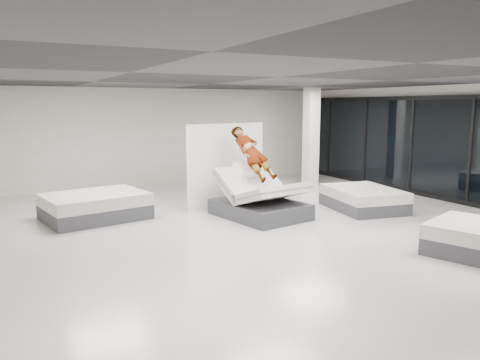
{
  "coord_description": "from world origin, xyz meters",
  "views": [
    {
      "loc": [
        -5.03,
        -8.15,
        2.64
      ],
      "look_at": [
        -0.39,
        1.0,
        1.0
      ],
      "focal_mm": 35.0,
      "sensor_mm": 36.0,
      "label": 1
    }
  ],
  "objects_px": {
    "flat_bed_left_far": "(95,206)",
    "column": "(311,137)",
    "person": "(252,163)",
    "divider_panel": "(227,165)",
    "hero_bed": "(260,200)",
    "flat_bed_right_far": "(363,199)",
    "remote": "(268,172)"
  },
  "relations": [
    {
      "from": "remote",
      "to": "flat_bed_left_far",
      "type": "distance_m",
      "value": 4.16
    },
    {
      "from": "person",
      "to": "remote",
      "type": "distance_m",
      "value": 0.46
    },
    {
      "from": "hero_bed",
      "to": "divider_panel",
      "type": "xyz_separation_m",
      "value": [
        -0.17,
        1.49,
        0.68
      ]
    },
    {
      "from": "hero_bed",
      "to": "remote",
      "type": "bearing_deg",
      "value": 0.64
    },
    {
      "from": "person",
      "to": "divider_panel",
      "type": "bearing_deg",
      "value": 85.13
    },
    {
      "from": "flat_bed_right_far",
      "to": "remote",
      "type": "bearing_deg",
      "value": 169.26
    },
    {
      "from": "flat_bed_left_far",
      "to": "flat_bed_right_far",
      "type": "bearing_deg",
      "value": -18.14
    },
    {
      "from": "flat_bed_left_far",
      "to": "remote",
      "type": "bearing_deg",
      "value": -22.8
    },
    {
      "from": "remote",
      "to": "hero_bed",
      "type": "bearing_deg",
      "value": 170.23
    },
    {
      "from": "divider_panel",
      "to": "flat_bed_left_far",
      "type": "height_order",
      "value": "divider_panel"
    },
    {
      "from": "person",
      "to": "column",
      "type": "xyz_separation_m",
      "value": [
        3.72,
        2.83,
        0.32
      ]
    },
    {
      "from": "hero_bed",
      "to": "flat_bed_right_far",
      "type": "xyz_separation_m",
      "value": [
        2.76,
        -0.48,
        -0.14
      ]
    },
    {
      "from": "remote",
      "to": "divider_panel",
      "type": "height_order",
      "value": "divider_panel"
    },
    {
      "from": "hero_bed",
      "to": "person",
      "type": "distance_m",
      "value": 0.92
    },
    {
      "from": "divider_panel",
      "to": "flat_bed_left_far",
      "type": "relative_size",
      "value": 0.97
    },
    {
      "from": "divider_panel",
      "to": "flat_bed_right_far",
      "type": "distance_m",
      "value": 3.62
    },
    {
      "from": "flat_bed_left_far",
      "to": "person",
      "type": "bearing_deg",
      "value": -20.14
    },
    {
      "from": "person",
      "to": "flat_bed_right_far",
      "type": "xyz_separation_m",
      "value": [
        2.81,
        -0.79,
        -1.01
      ]
    },
    {
      "from": "remote",
      "to": "flat_bed_right_far",
      "type": "xyz_separation_m",
      "value": [
        2.53,
        -0.48,
        -0.81
      ]
    },
    {
      "from": "person",
      "to": "hero_bed",
      "type": "bearing_deg",
      "value": -90.0
    },
    {
      "from": "remote",
      "to": "divider_panel",
      "type": "distance_m",
      "value": 1.54
    },
    {
      "from": "hero_bed",
      "to": "person",
      "type": "relative_size",
      "value": 1.41
    },
    {
      "from": "hero_bed",
      "to": "person",
      "type": "height_order",
      "value": "person"
    },
    {
      "from": "divider_panel",
      "to": "hero_bed",
      "type": "bearing_deg",
      "value": -95.37
    },
    {
      "from": "divider_panel",
      "to": "remote",
      "type": "bearing_deg",
      "value": -87.1
    },
    {
      "from": "column",
      "to": "flat_bed_left_far",
      "type": "bearing_deg",
      "value": -167.85
    },
    {
      "from": "person",
      "to": "remote",
      "type": "bearing_deg",
      "value": -57.85
    },
    {
      "from": "flat_bed_left_far",
      "to": "column",
      "type": "distance_m",
      "value": 7.49
    },
    {
      "from": "flat_bed_right_far",
      "to": "column",
      "type": "distance_m",
      "value": 3.96
    },
    {
      "from": "flat_bed_right_far",
      "to": "person",
      "type": "bearing_deg",
      "value": 164.41
    },
    {
      "from": "remote",
      "to": "flat_bed_right_far",
      "type": "distance_m",
      "value": 2.7
    },
    {
      "from": "divider_panel",
      "to": "flat_bed_right_far",
      "type": "height_order",
      "value": "divider_panel"
    }
  ]
}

